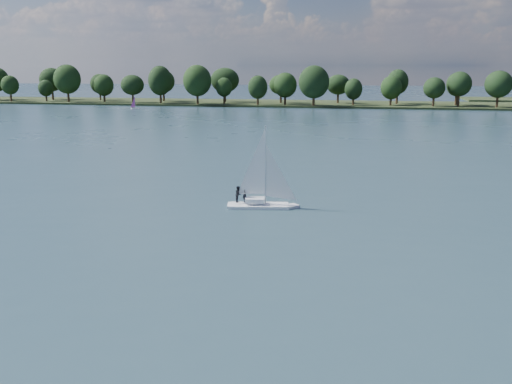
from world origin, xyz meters
TOP-DOWN VIEW (x-y plane):
  - ground at (0.00, 100.00)m, footprint 700.00×700.00m
  - far_shore at (0.00, 212.00)m, footprint 660.00×40.00m
  - sailboat at (-6.63, 36.01)m, footprint 7.67×3.24m
  - dinghy_pink at (-79.83, 176.24)m, footprint 3.26×2.85m
  - treeline at (-7.64, 207.41)m, footprint 562.83×74.49m

SIDE VIEW (x-z plane):
  - ground at x=0.00m, z-range 0.00..0.00m
  - far_shore at x=0.00m, z-range -0.75..0.75m
  - dinghy_pink at x=-79.83m, z-range -1.32..3.69m
  - sailboat at x=-6.63m, z-range -2.16..7.62m
  - treeline at x=-7.64m, z-range -0.99..17.37m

